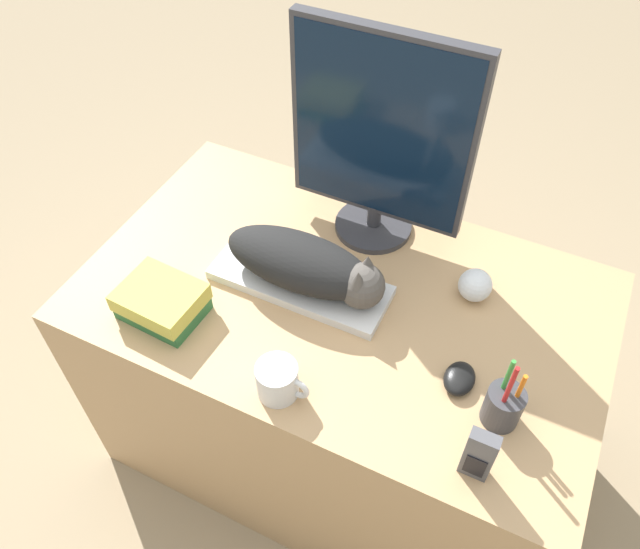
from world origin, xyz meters
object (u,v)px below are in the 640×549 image
(book_stack, at_px, (161,302))
(baseball, at_px, (475,285))
(phone, at_px, (479,455))
(pen_cup, at_px, (503,405))
(coffee_mug, at_px, (278,380))
(monitor, at_px, (380,138))
(computer_mouse, at_px, (459,379))
(keyboard, at_px, (300,282))
(cat, at_px, (309,265))

(book_stack, bearing_deg, baseball, 29.74)
(phone, relative_size, book_stack, 0.72)
(pen_cup, height_order, book_stack, pen_cup)
(coffee_mug, height_order, book_stack, coffee_mug)
(monitor, bearing_deg, phone, -51.24)
(computer_mouse, bearing_deg, book_stack, -170.38)
(keyboard, xyz_separation_m, monitor, (0.08, 0.25, 0.27))
(pen_cup, bearing_deg, baseball, 115.90)
(computer_mouse, relative_size, coffee_mug, 0.75)
(keyboard, height_order, cat, cat)
(cat, relative_size, monitor, 0.73)
(keyboard, xyz_separation_m, baseball, (0.37, 0.14, 0.03))
(phone, bearing_deg, computer_mouse, 115.29)
(monitor, height_order, pen_cup, monitor)
(monitor, xyz_separation_m, coffee_mug, (0.01, -0.52, -0.24))
(cat, bearing_deg, pen_cup, -15.78)
(monitor, relative_size, computer_mouse, 6.22)
(computer_mouse, bearing_deg, pen_cup, -24.28)
(computer_mouse, xyz_separation_m, pen_cup, (0.10, -0.04, 0.03))
(monitor, xyz_separation_m, computer_mouse, (0.33, -0.35, -0.26))
(computer_mouse, xyz_separation_m, baseball, (-0.04, 0.24, 0.02))
(cat, height_order, pen_cup, pen_cup)
(baseball, bearing_deg, keyboard, -158.70)
(monitor, xyz_separation_m, pen_cup, (0.43, -0.39, -0.23))
(keyboard, distance_m, book_stack, 0.32)
(coffee_mug, bearing_deg, monitor, 91.37)
(book_stack, bearing_deg, coffee_mug, -11.51)
(pen_cup, relative_size, baseball, 2.56)
(keyboard, bearing_deg, pen_cup, -15.04)
(computer_mouse, bearing_deg, phone, -64.71)
(coffee_mug, distance_m, book_stack, 0.34)
(keyboard, xyz_separation_m, phone, (0.49, -0.27, 0.05))
(coffee_mug, relative_size, baseball, 1.49)
(keyboard, relative_size, book_stack, 2.30)
(book_stack, bearing_deg, computer_mouse, 9.62)
(computer_mouse, bearing_deg, keyboard, 167.23)
(cat, bearing_deg, coffee_mug, -76.30)
(cat, bearing_deg, baseball, 22.68)
(phone, bearing_deg, keyboard, 151.79)
(pen_cup, bearing_deg, monitor, 137.85)
(coffee_mug, bearing_deg, keyboard, 108.57)
(monitor, xyz_separation_m, phone, (0.42, -0.52, -0.21))
(cat, distance_m, pen_cup, 0.50)
(coffee_mug, bearing_deg, computer_mouse, 28.89)
(baseball, height_order, phone, phone)
(keyboard, distance_m, coffee_mug, 0.29)
(coffee_mug, relative_size, phone, 0.87)
(coffee_mug, height_order, pen_cup, pen_cup)
(keyboard, relative_size, coffee_mug, 3.68)
(monitor, bearing_deg, computer_mouse, -45.97)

